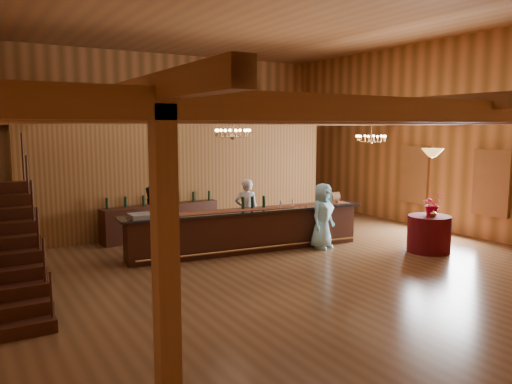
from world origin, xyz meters
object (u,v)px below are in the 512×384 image
pendant_lamp (433,153)px  bartender (247,211)px  staff_second (152,221)px  raffle_drum (334,197)px  chandelier_left (233,133)px  floor_plant (247,202)px  chandelier_right (371,138)px  backbar_shelf (161,221)px  round_table (429,234)px  guest (322,216)px  tasting_bar (247,230)px  beverage_dispenser (162,203)px

pendant_lamp → bartender: 4.81m
staff_second → raffle_drum: bearing=127.3°
raffle_drum → chandelier_left: (-2.94, 0.06, 1.68)m
floor_plant → chandelier_right: bearing=-55.2°
backbar_shelf → round_table: size_ratio=3.22×
backbar_shelf → chandelier_right: 6.18m
raffle_drum → bartender: (-1.97, 1.14, -0.36)m
backbar_shelf → staff_second: bearing=-122.1°
pendant_lamp → guest: (-2.00, 1.60, -1.59)m
round_table → guest: bearing=141.4°
tasting_bar → pendant_lamp: (3.76, -2.29, 1.88)m
chandelier_left → tasting_bar: bearing=25.4°
raffle_drum → chandelier_left: size_ratio=0.42×
beverage_dispenser → raffle_drum: (4.50, -0.56, -0.11)m
tasting_bar → raffle_drum: size_ratio=18.12×
raffle_drum → guest: guest is taller
beverage_dispenser → round_table: (5.82, -2.56, -0.86)m
tasting_bar → backbar_shelf: (-1.28, 2.48, -0.06)m
round_table → tasting_bar: bearing=148.6°
pendant_lamp → bartender: bearing=136.5°
chandelier_left → floor_plant: (2.21, 3.24, -2.18)m
tasting_bar → beverage_dispenser: (-2.06, 0.26, 0.79)m
beverage_dispenser → bartender: 2.63m
bartender → floor_plant: 2.49m
staff_second → chandelier_right: bearing=132.1°
tasting_bar → chandelier_right: size_ratio=7.70×
bartender → chandelier_right: bearing=-170.8°
backbar_shelf → bartender: bartender is taller
chandelier_right → floor_plant: size_ratio=0.57×
beverage_dispenser → backbar_shelf: (0.78, 2.21, -0.84)m
tasting_bar → backbar_shelf: tasting_bar is taller
raffle_drum → chandelier_left: chandelier_left is taller
chandelier_right → tasting_bar: bearing=178.4°
raffle_drum → pendant_lamp: size_ratio=0.38×
pendant_lamp → tasting_bar: bearing=148.6°
tasting_bar → chandelier_left: 2.42m
guest → beverage_dispenser: bearing=144.3°
raffle_drum → floor_plant: size_ratio=0.24×
tasting_bar → floor_plant: (1.70, 3.00, 0.18)m
guest → floor_plant: bearing=69.3°
round_table → chandelier_left: (-4.27, 2.06, 2.43)m
raffle_drum → round_table: 2.51m
raffle_drum → chandelier_right: size_ratio=0.42×
round_table → chandelier_left: chandelier_left is taller
tasting_bar → round_table: 4.41m
tasting_bar → guest: bearing=-15.7°
chandelier_right → guest: size_ratio=0.49×
chandelier_right → floor_plant: chandelier_right is taller
raffle_drum → bartender: size_ratio=0.20×
backbar_shelf → round_table: bearing=-49.7°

